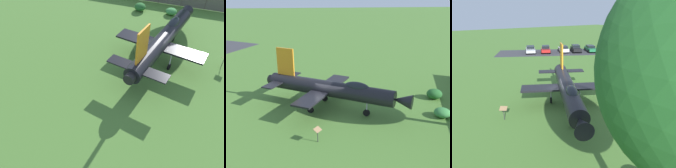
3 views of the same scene
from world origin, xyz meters
The scene contains 6 objects.
ground_plane centered at (0.00, 0.00, 0.00)m, with size 200.00×200.00×0.00m, color #47722D.
display_jet centered at (-0.31, 0.16, 2.02)m, with size 12.81×8.83×5.25m.
perimeter_fence centered at (-12.25, 3.98, 0.87)m, with size 7.28×23.82×1.63m.
shrub_near_fence centered at (-10.50, -1.65, 0.49)m, with size 1.51×1.43×0.98m.
shrub_by_tree centered at (-9.62, 2.32, 0.40)m, with size 1.40×1.43×0.80m.
info_plaque centered at (1.09, 5.57, 0.85)m, with size 0.68×0.72×1.14m.
Camera 1 is at (17.48, -3.42, 12.64)m, focal length 34.82 mm.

